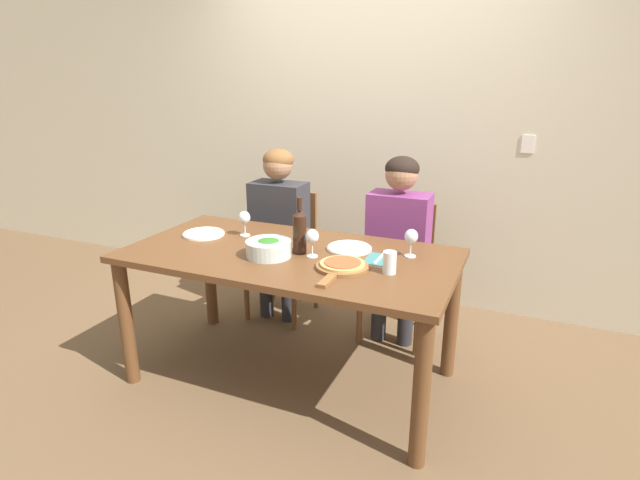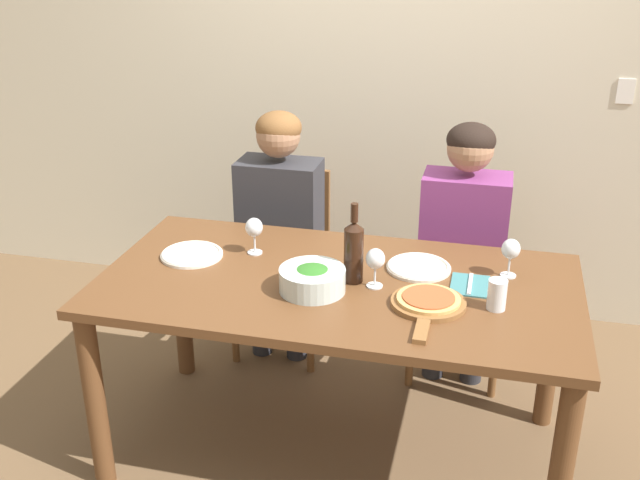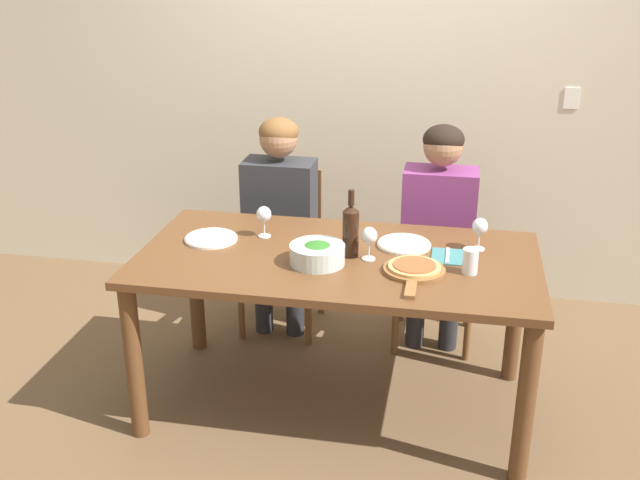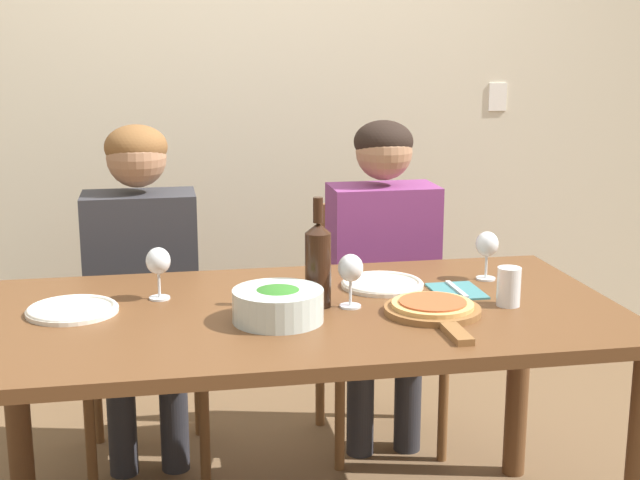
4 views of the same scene
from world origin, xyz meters
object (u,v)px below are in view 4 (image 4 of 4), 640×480
broccoli_bowl (278,305)px  person_man (384,257)px  dinner_plate_left (72,310)px  wine_glass_right (487,246)px  chair_left (145,327)px  fork_on_napkin (457,291)px  dinner_plate_right (382,284)px  chair_right (375,314)px  wine_glass_centre (351,271)px  wine_glass_left (158,263)px  water_tumbler (509,287)px  person_woman (141,268)px  wine_bottle (318,263)px  pizza_on_board (434,309)px

broccoli_bowl → person_man: bearing=58.0°
dinner_plate_left → wine_glass_right: (1.23, 0.12, 0.10)m
chair_left → wine_glass_right: wine_glass_right is taller
fork_on_napkin → dinner_plate_right: bearing=154.6°
chair_right → wine_glass_centre: 0.94m
dinner_plate_left → wine_glass_left: bearing=21.0°
dinner_plate_left → water_tumbler: water_tumbler is taller
person_woman → wine_glass_right: size_ratio=8.09×
wine_bottle → broccoli_bowl: bearing=-138.6°
chair_right → person_man: bearing=-90.0°
wine_glass_right → fork_on_napkin: 0.20m
chair_left → broccoli_bowl: size_ratio=3.70×
broccoli_bowl → wine_glass_left: size_ratio=1.60×
wine_glass_left → chair_left: bearing=95.2°
chair_left → fork_on_napkin: (0.92, -0.72, 0.29)m
chair_right → dinner_plate_right: size_ratio=3.61×
pizza_on_board → wine_glass_left: size_ratio=2.67×
dinner_plate_left → fork_on_napkin: 1.09m
dinner_plate_left → dinner_plate_right: bearing=6.2°
dinner_plate_left → wine_glass_right: wine_glass_right is taller
water_tumbler → chair_left: bearing=139.2°
wine_bottle → fork_on_napkin: (0.43, 0.06, -0.12)m
chair_right → wine_glass_right: size_ratio=5.90×
person_man → wine_glass_right: (0.20, -0.50, 0.14)m
broccoli_bowl → wine_glass_right: size_ratio=1.60×
wine_bottle → dinner_plate_right: size_ratio=1.24×
chair_left → wine_glass_left: size_ratio=5.90×
dinner_plate_right → pizza_on_board: (0.07, -0.29, 0.01)m
chair_left → pizza_on_board: size_ratio=2.21×
chair_right → wine_glass_centre: bearing=-108.9°
wine_glass_left → water_tumbler: (0.95, -0.24, -0.05)m
chair_left → person_man: 0.90m
wine_bottle → person_woman: bearing=126.1°
chair_left → fork_on_napkin: 1.20m
chair_left → wine_glass_left: (0.06, -0.63, 0.39)m
fork_on_napkin → dinner_plate_left: bearing=-179.9°
dinner_plate_left → pizza_on_board: 0.98m
dinner_plate_left → dinner_plate_right: (0.89, 0.10, 0.00)m
dinner_plate_left → wine_glass_centre: size_ratio=1.63×
dinner_plate_left → wine_glass_left: wine_glass_left is taller
person_woman → person_man: size_ratio=1.00×
dinner_plate_right → fork_on_napkin: 0.22m
chair_right → dinner_plate_left: bearing=-144.9°
chair_left → fork_on_napkin: bearing=-38.2°
person_man → wine_glass_left: person_man is taller
person_man → wine_glass_left: size_ratio=8.09×
chair_left → dinner_plate_right: bearing=-41.1°
chair_left → wine_glass_right: (1.05, -0.60, 0.39)m
wine_glass_right → wine_glass_centre: 0.52m
wine_glass_right → fork_on_napkin: (-0.13, -0.12, -0.10)m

